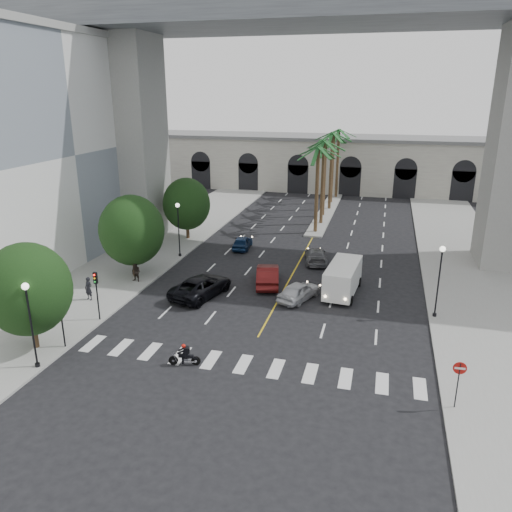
{
  "coord_description": "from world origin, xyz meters",
  "views": [
    {
      "loc": [
        7.31,
        -26.37,
        15.38
      ],
      "look_at": [
        -1.17,
        6.0,
        4.23
      ],
      "focal_mm": 35.0,
      "sensor_mm": 36.0,
      "label": 1
    }
  ],
  "objects_px": {
    "lamp_post_left_far": "(178,225)",
    "do_not_enter_sign": "(459,375)",
    "traffic_signal_far": "(96,288)",
    "car_b": "(268,275)",
    "car_c": "(201,286)",
    "car_d": "(316,255)",
    "traffic_signal_near": "(61,312)",
    "lamp_post_right": "(439,276)",
    "car_a": "(299,291)",
    "cargo_van": "(343,278)",
    "lamp_post_left_near": "(30,318)",
    "pedestrian_b": "(136,272)",
    "pedestrian_a": "(89,289)",
    "motorcycle_rider": "(185,356)",
    "car_e": "(242,242)"
  },
  "relations": [
    {
      "from": "lamp_post_right",
      "to": "car_d",
      "type": "height_order",
      "value": "lamp_post_right"
    },
    {
      "from": "motorcycle_rider",
      "to": "lamp_post_left_near",
      "type": "bearing_deg",
      "value": -174.82
    },
    {
      "from": "traffic_signal_far",
      "to": "car_b",
      "type": "relative_size",
      "value": 0.71
    },
    {
      "from": "cargo_van",
      "to": "pedestrian_a",
      "type": "height_order",
      "value": "cargo_van"
    },
    {
      "from": "lamp_post_left_near",
      "to": "pedestrian_b",
      "type": "xyz_separation_m",
      "value": [
        -0.86,
        13.79,
        -2.24
      ]
    },
    {
      "from": "car_c",
      "to": "car_d",
      "type": "xyz_separation_m",
      "value": [
        7.54,
        10.26,
        -0.12
      ]
    },
    {
      "from": "lamp_post_left_near",
      "to": "car_d",
      "type": "xyz_separation_m",
      "value": [
        12.9,
        22.87,
        -2.53
      ]
    },
    {
      "from": "car_c",
      "to": "car_e",
      "type": "relative_size",
      "value": 1.49
    },
    {
      "from": "car_c",
      "to": "lamp_post_right",
      "type": "bearing_deg",
      "value": -163.67
    },
    {
      "from": "traffic_signal_near",
      "to": "pedestrian_a",
      "type": "height_order",
      "value": "traffic_signal_near"
    },
    {
      "from": "lamp_post_right",
      "to": "motorcycle_rider",
      "type": "height_order",
      "value": "lamp_post_right"
    },
    {
      "from": "car_a",
      "to": "car_d",
      "type": "xyz_separation_m",
      "value": [
        0.0,
        9.1,
        -0.03
      ]
    },
    {
      "from": "lamp_post_left_far",
      "to": "traffic_signal_near",
      "type": "height_order",
      "value": "lamp_post_left_far"
    },
    {
      "from": "motorcycle_rider",
      "to": "car_c",
      "type": "bearing_deg",
      "value": 93.15
    },
    {
      "from": "car_d",
      "to": "do_not_enter_sign",
      "type": "bearing_deg",
      "value": 103.66
    },
    {
      "from": "lamp_post_left_near",
      "to": "pedestrian_b",
      "type": "relative_size",
      "value": 3.22
    },
    {
      "from": "traffic_signal_far",
      "to": "car_c",
      "type": "height_order",
      "value": "traffic_signal_far"
    },
    {
      "from": "traffic_signal_far",
      "to": "car_b",
      "type": "height_order",
      "value": "traffic_signal_far"
    },
    {
      "from": "lamp_post_left_far",
      "to": "do_not_enter_sign",
      "type": "relative_size",
      "value": 1.97
    },
    {
      "from": "cargo_van",
      "to": "car_d",
      "type": "bearing_deg",
      "value": 119.13
    },
    {
      "from": "car_a",
      "to": "car_b",
      "type": "height_order",
      "value": "car_b"
    },
    {
      "from": "car_a",
      "to": "pedestrian_b",
      "type": "bearing_deg",
      "value": 22.45
    },
    {
      "from": "traffic_signal_near",
      "to": "pedestrian_b",
      "type": "height_order",
      "value": "traffic_signal_near"
    },
    {
      "from": "traffic_signal_far",
      "to": "lamp_post_left_near",
      "type": "bearing_deg",
      "value": -90.88
    },
    {
      "from": "pedestrian_a",
      "to": "do_not_enter_sign",
      "type": "height_order",
      "value": "do_not_enter_sign"
    },
    {
      "from": "traffic_signal_near",
      "to": "car_d",
      "type": "bearing_deg",
      "value": 57.86
    },
    {
      "from": "lamp_post_left_near",
      "to": "lamp_post_right",
      "type": "height_order",
      "value": "same"
    },
    {
      "from": "do_not_enter_sign",
      "to": "lamp_post_right",
      "type": "bearing_deg",
      "value": 88.45
    },
    {
      "from": "cargo_van",
      "to": "car_b",
      "type": "bearing_deg",
      "value": -178.38
    },
    {
      "from": "motorcycle_rider",
      "to": "cargo_van",
      "type": "xyz_separation_m",
      "value": [
        7.87,
        13.25,
        0.74
      ]
    },
    {
      "from": "lamp_post_left_near",
      "to": "cargo_van",
      "type": "xyz_separation_m",
      "value": [
        16.02,
        15.82,
        -1.86
      ]
    },
    {
      "from": "car_d",
      "to": "pedestrian_a",
      "type": "distance_m",
      "value": 20.48
    },
    {
      "from": "car_b",
      "to": "car_d",
      "type": "height_order",
      "value": "car_b"
    },
    {
      "from": "lamp_post_left_near",
      "to": "car_c",
      "type": "height_order",
      "value": "lamp_post_left_near"
    },
    {
      "from": "lamp_post_left_far",
      "to": "lamp_post_right",
      "type": "xyz_separation_m",
      "value": [
        22.8,
        -8.0,
        0.0
      ]
    },
    {
      "from": "lamp_post_left_far",
      "to": "cargo_van",
      "type": "bearing_deg",
      "value": -17.91
    },
    {
      "from": "lamp_post_left_near",
      "to": "car_e",
      "type": "distance_m",
      "value": 25.85
    },
    {
      "from": "car_e",
      "to": "cargo_van",
      "type": "bearing_deg",
      "value": 134.87
    },
    {
      "from": "traffic_signal_near",
      "to": "do_not_enter_sign",
      "type": "height_order",
      "value": "traffic_signal_near"
    },
    {
      "from": "car_c",
      "to": "car_d",
      "type": "relative_size",
      "value": 1.23
    },
    {
      "from": "pedestrian_a",
      "to": "traffic_signal_far",
      "type": "bearing_deg",
      "value": -36.92
    },
    {
      "from": "lamp_post_left_near",
      "to": "lamp_post_left_far",
      "type": "distance_m",
      "value": 21.0
    },
    {
      "from": "cargo_van",
      "to": "pedestrian_b",
      "type": "distance_m",
      "value": 17.01
    },
    {
      "from": "lamp_post_right",
      "to": "pedestrian_b",
      "type": "bearing_deg",
      "value": 178.1
    },
    {
      "from": "do_not_enter_sign",
      "to": "pedestrian_b",
      "type": "bearing_deg",
      "value": 151.22
    },
    {
      "from": "car_b",
      "to": "do_not_enter_sign",
      "type": "relative_size",
      "value": 1.88
    },
    {
      "from": "lamp_post_left_near",
      "to": "car_e",
      "type": "height_order",
      "value": "lamp_post_left_near"
    },
    {
      "from": "lamp_post_left_far",
      "to": "lamp_post_left_near",
      "type": "bearing_deg",
      "value": -90.0
    },
    {
      "from": "traffic_signal_far",
      "to": "car_d",
      "type": "height_order",
      "value": "traffic_signal_far"
    },
    {
      "from": "car_d",
      "to": "cargo_van",
      "type": "distance_m",
      "value": 7.74
    }
  ]
}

